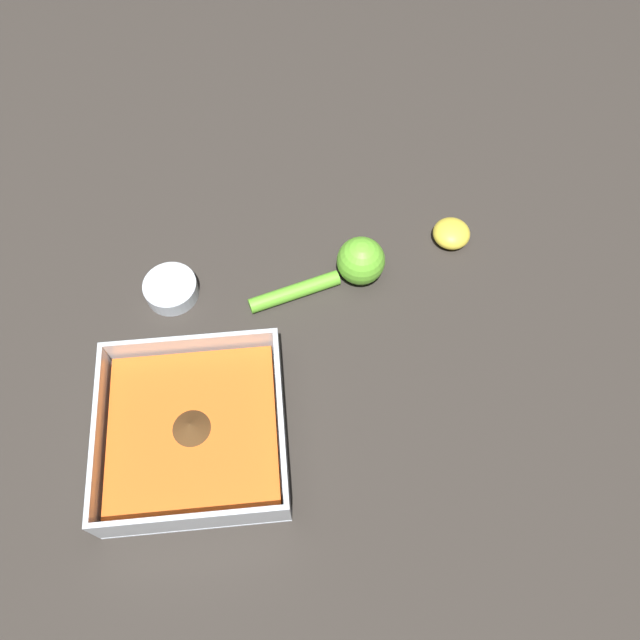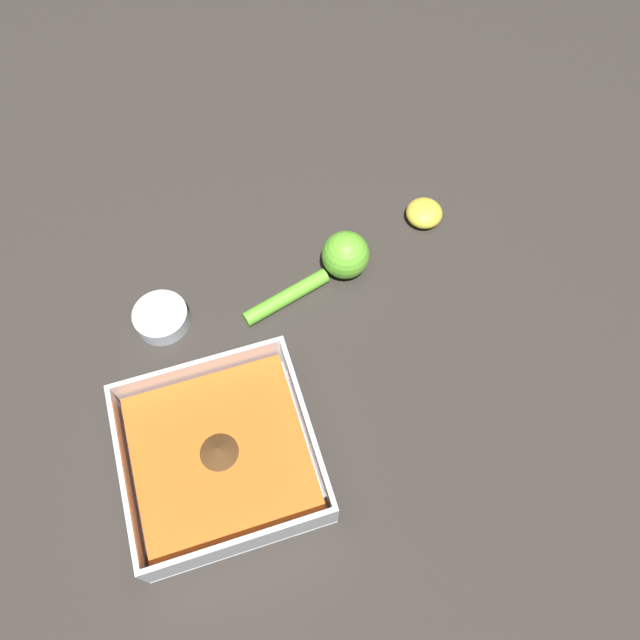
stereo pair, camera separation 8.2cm
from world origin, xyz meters
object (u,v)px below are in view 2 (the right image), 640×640
Objects in this scene: lemon_squeezer at (336,261)px; square_dish at (221,456)px; lemon_half at (424,213)px; spice_bowl at (158,319)px.

square_dish is at bearing -150.74° from lemon_squeezer.
lemon_half is (-0.37, -0.27, -0.01)m from square_dish.
lemon_half is at bearing -172.27° from spice_bowl.
lemon_half is (-0.41, -0.06, 0.00)m from spice_bowl.
square_dish is 0.46m from lemon_half.
lemon_squeezer is at bearing -134.75° from square_dish.
spice_bowl is 0.26m from lemon_squeezer.
lemon_squeezer is 3.58× the size of lemon_half.
lemon_half is at bearing 2.44° from lemon_squeezer.
square_dish is 1.14× the size of lemon_squeezer.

